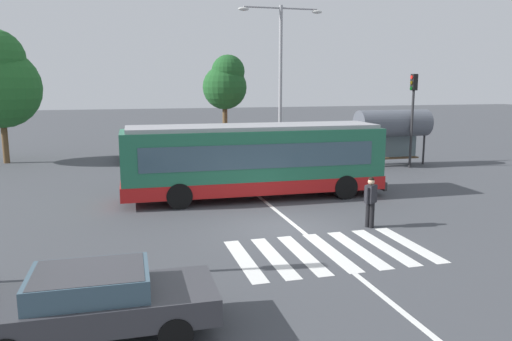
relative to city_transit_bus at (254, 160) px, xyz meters
name	(u,v)px	position (x,y,z in m)	size (l,w,h in m)	color
ground_plane	(283,228)	(-0.21, -4.54, -1.59)	(160.00, 160.00, 0.00)	#424449
city_transit_bus	(254,160)	(0.00, 0.00, 0.00)	(10.98, 2.85, 3.06)	black
pedestrian_crossing_street	(371,199)	(2.58, -5.28, -0.62)	(0.51, 0.43, 1.72)	black
foreground_sedan	(94,300)	(-5.95, -10.49, -0.82)	(4.53, 1.94, 1.35)	black
parked_car_teal	(137,148)	(-4.34, 11.91, -0.82)	(2.04, 4.58, 1.35)	black
parked_car_silver	(181,145)	(-1.50, 12.54, -0.82)	(2.26, 4.66, 1.35)	black
parked_car_champagne	(219,144)	(1.02, 12.57, -0.82)	(2.04, 4.58, 1.35)	black
parked_car_red	(261,143)	(3.80, 12.09, -0.82)	(1.97, 4.55, 1.35)	black
traffic_light_far_corner	(413,106)	(10.52, 4.84, 1.91)	(0.33, 0.32, 5.26)	#28282B
bus_stop_shelter	(393,124)	(9.84, 5.71, 0.83)	(4.38, 1.54, 3.25)	#28282B
twin_arm_street_lamp	(281,69)	(3.57, 7.40, 3.97)	(4.87, 0.32, 9.00)	#939399
background_tree_right	(226,83)	(2.28, 16.27, 3.18)	(3.22, 3.22, 6.80)	brown
crosswalk_painted_stripes	(331,252)	(0.33, -7.19, -1.58)	(5.55, 3.38, 0.01)	silver
lane_center_line	(278,212)	(0.24, -2.54, -1.58)	(0.16, 24.00, 0.01)	silver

